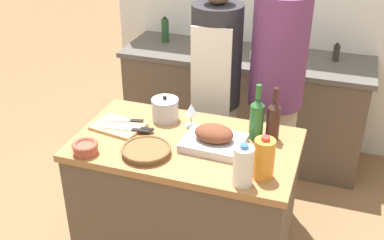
# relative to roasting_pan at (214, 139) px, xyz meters

# --- Properties ---
(kitchen_island) EXTENTS (1.22, 0.70, 0.91)m
(kitchen_island) POSITION_rel_roasting_pan_xyz_m (-0.16, 0.00, -0.50)
(kitchen_island) COLOR brown
(kitchen_island) RESTS_ON ground_plane
(back_counter) EXTENTS (1.99, 0.60, 0.89)m
(back_counter) POSITION_rel_roasting_pan_xyz_m (-0.16, 1.45, -0.51)
(back_counter) COLOR brown
(back_counter) RESTS_ON ground_plane
(roasting_pan) EXTENTS (0.33, 0.26, 0.13)m
(roasting_pan) POSITION_rel_roasting_pan_xyz_m (0.00, 0.00, 0.00)
(roasting_pan) COLOR #BCBCC1
(roasting_pan) RESTS_ON kitchen_island
(wicker_basket) EXTENTS (0.26, 0.26, 0.04)m
(wicker_basket) POSITION_rel_roasting_pan_xyz_m (-0.31, -0.18, -0.03)
(wicker_basket) COLOR brown
(wicker_basket) RESTS_ON kitchen_island
(cutting_board) EXTENTS (0.31, 0.24, 0.02)m
(cutting_board) POSITION_rel_roasting_pan_xyz_m (-0.57, 0.02, -0.04)
(cutting_board) COLOR tan
(cutting_board) RESTS_ON kitchen_island
(stock_pot) EXTENTS (0.16, 0.16, 0.15)m
(stock_pot) POSITION_rel_roasting_pan_xyz_m (-0.36, 0.21, 0.02)
(stock_pot) COLOR #B7B7BC
(stock_pot) RESTS_ON kitchen_island
(mixing_bowl) EXTENTS (0.14, 0.14, 0.07)m
(mixing_bowl) POSITION_rel_roasting_pan_xyz_m (-0.61, -0.28, -0.01)
(mixing_bowl) COLOR #A84C38
(mixing_bowl) RESTS_ON kitchen_island
(juice_jug) EXTENTS (0.10, 0.10, 0.22)m
(juice_jug) POSITION_rel_roasting_pan_xyz_m (0.30, -0.18, 0.05)
(juice_jug) COLOR orange
(juice_jug) RESTS_ON kitchen_island
(milk_jug) EXTENTS (0.10, 0.10, 0.22)m
(milk_jug) POSITION_rel_roasting_pan_xyz_m (0.22, -0.27, 0.05)
(milk_jug) COLOR white
(milk_jug) RESTS_ON kitchen_island
(wine_bottle_green) EXTENTS (0.08, 0.08, 0.32)m
(wine_bottle_green) POSITION_rel_roasting_pan_xyz_m (0.19, 0.17, 0.08)
(wine_bottle_green) COLOR #28662D
(wine_bottle_green) RESTS_ON kitchen_island
(wine_bottle_dark) EXTENTS (0.07, 0.07, 0.30)m
(wine_bottle_dark) POSITION_rel_roasting_pan_xyz_m (0.28, 0.19, 0.07)
(wine_bottle_dark) COLOR #381E19
(wine_bottle_dark) RESTS_ON kitchen_island
(wine_glass_left) EXTENTS (0.07, 0.07, 0.14)m
(wine_glass_left) POSITION_rel_roasting_pan_xyz_m (-0.19, 0.18, 0.05)
(wine_glass_left) COLOR silver
(wine_glass_left) RESTS_ON kitchen_island
(knife_chef) EXTENTS (0.27, 0.06, 0.01)m
(knife_chef) POSITION_rel_roasting_pan_xyz_m (-0.50, -0.01, -0.03)
(knife_chef) COLOR #B7B7BC
(knife_chef) RESTS_ON cutting_board
(knife_paring) EXTENTS (0.20, 0.04, 0.01)m
(knife_paring) POSITION_rel_roasting_pan_xyz_m (-0.45, 0.02, -0.03)
(knife_paring) COLOR #B7B7BC
(knife_paring) RESTS_ON cutting_board
(knife_bread) EXTENTS (0.20, 0.07, 0.01)m
(knife_bread) POSITION_rel_roasting_pan_xyz_m (-0.54, 0.09, -0.03)
(knife_bread) COLOR #B7B7BC
(knife_bread) RESTS_ON cutting_board
(stand_mixer) EXTENTS (0.18, 0.14, 0.31)m
(stand_mixer) POSITION_rel_roasting_pan_xyz_m (-0.02, 1.44, 0.06)
(stand_mixer) COLOR silver
(stand_mixer) RESTS_ON back_counter
(condiment_bottle_tall) EXTENTS (0.06, 0.06, 0.22)m
(condiment_bottle_tall) POSITION_rel_roasting_pan_xyz_m (-0.88, 1.52, 0.03)
(condiment_bottle_tall) COLOR #234C28
(condiment_bottle_tall) RESTS_ON back_counter
(condiment_bottle_short) EXTENTS (0.05, 0.05, 0.14)m
(condiment_bottle_short) POSITION_rel_roasting_pan_xyz_m (0.52, 1.55, -0.01)
(condiment_bottle_short) COLOR #332D28
(condiment_bottle_short) RESTS_ON back_counter
(condiment_bottle_extra) EXTENTS (0.06, 0.06, 0.20)m
(condiment_bottle_extra) POSITION_rel_roasting_pan_xyz_m (-0.38, 1.60, 0.03)
(condiment_bottle_extra) COLOR #234C28
(condiment_bottle_extra) RESTS_ON back_counter
(person_cook_aproned) EXTENTS (0.33, 0.33, 1.68)m
(person_cook_aproned) POSITION_rel_roasting_pan_xyz_m (-0.20, 0.71, -0.03)
(person_cook_aproned) COLOR beige
(person_cook_aproned) RESTS_ON ground_plane
(person_cook_guest) EXTENTS (0.35, 0.35, 1.79)m
(person_cook_guest) POSITION_rel_roasting_pan_xyz_m (0.20, 0.73, 0.03)
(person_cook_guest) COLOR beige
(person_cook_guest) RESTS_ON ground_plane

